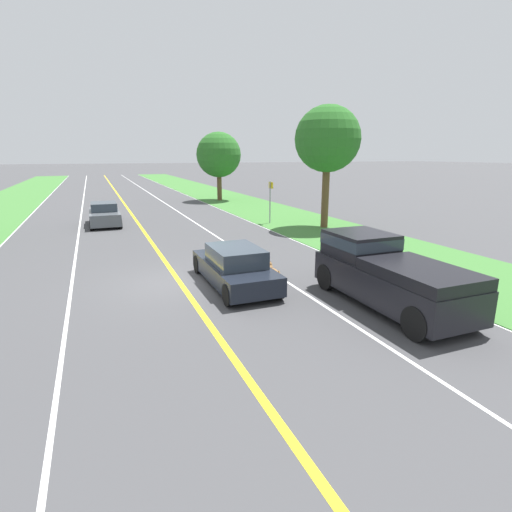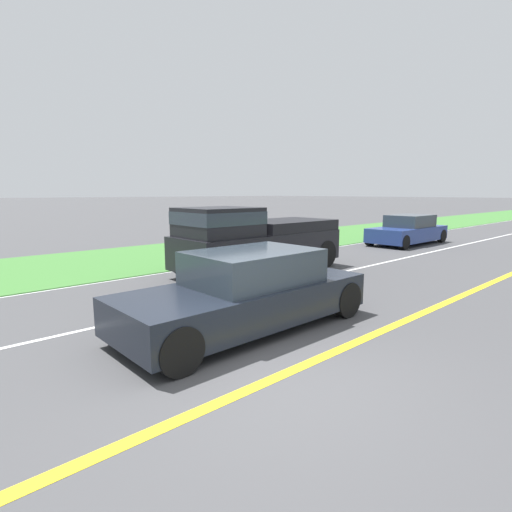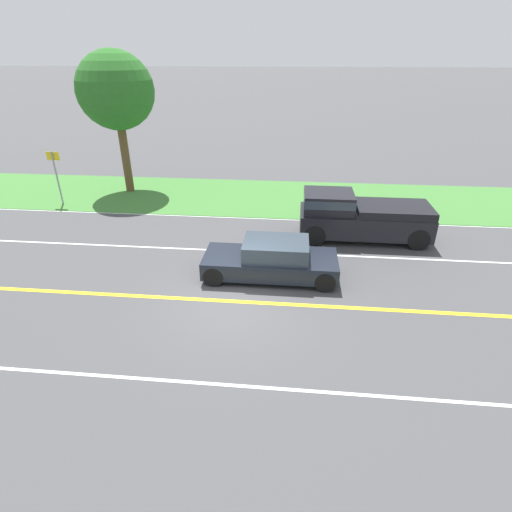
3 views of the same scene
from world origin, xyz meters
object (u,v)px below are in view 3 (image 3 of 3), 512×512
roadside_tree_right_near (116,91)px  street_sign (56,172)px  dog (291,249)px  pickup_truck (359,216)px  ego_car (272,260)px

roadside_tree_right_near → street_sign: (-2.46, 2.60, -3.49)m
dog → pickup_truck: (2.41, -2.69, 0.47)m
roadside_tree_right_near → dog: bearing=-129.7°
street_sign → ego_car: bearing=-119.5°
ego_car → pickup_truck: bearing=-43.3°
ego_car → street_sign: 12.75m
dog → pickup_truck: pickup_truck is taller
dog → roadside_tree_right_near: size_ratio=0.16×
pickup_truck → roadside_tree_right_near: size_ratio=0.73×
pickup_truck → roadside_tree_right_near: roadside_tree_right_near is taller
pickup_truck → street_sign: street_sign is taller
ego_car → street_sign: bearing=60.5°
pickup_truck → street_sign: size_ratio=1.94×
ego_car → pickup_truck: pickup_truck is taller
dog → street_sign: (5.12, 11.71, 1.17)m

